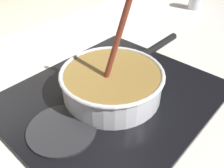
% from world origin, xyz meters
% --- Properties ---
extents(hob_plate, '(0.56, 0.48, 0.01)m').
position_xyz_m(hob_plate, '(0.10, 0.20, 0.01)').
color(hob_plate, black).
rests_on(hob_plate, ground).
extents(burner_ring, '(0.18, 0.18, 0.01)m').
position_xyz_m(burner_ring, '(0.10, 0.20, 0.02)').
color(burner_ring, '#592D0C').
rests_on(burner_ring, hob_plate).
extents(spare_burner, '(0.16, 0.16, 0.01)m').
position_xyz_m(spare_burner, '(-0.07, 0.20, 0.01)').
color(spare_burner, '#262628').
rests_on(spare_burner, hob_plate).
extents(cooking_pan, '(0.45, 0.27, 0.31)m').
position_xyz_m(cooking_pan, '(0.10, 0.20, 0.05)').
color(cooking_pan, silver).
rests_on(cooking_pan, hob_plate).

